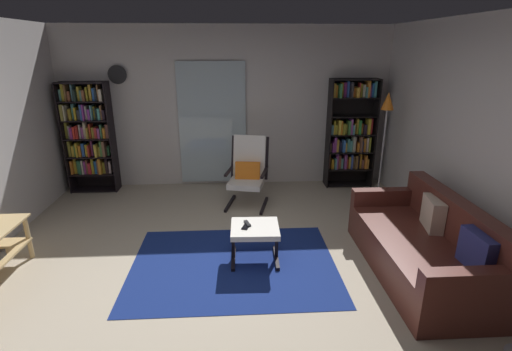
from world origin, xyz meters
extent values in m
plane|color=#B4A690|center=(0.00, 0.00, 0.00)|extent=(7.02, 7.02, 0.00)
cube|color=silver|center=(0.00, 2.90, 1.30)|extent=(5.60, 0.06, 2.60)
cube|color=silver|center=(2.70, 0.00, 1.30)|extent=(0.06, 6.00, 2.60)
cube|color=silver|center=(-0.24, 2.83, 1.05)|extent=(1.10, 0.01, 2.00)
cube|color=navy|center=(0.09, 0.23, 0.00)|extent=(2.22, 1.66, 0.01)
cylinder|color=tan|center=(-2.19, 0.52, 0.25)|extent=(0.05, 0.05, 0.50)
cube|color=black|center=(-2.55, 2.66, 0.88)|extent=(0.02, 0.30, 1.76)
cube|color=black|center=(-1.82, 2.66, 0.88)|extent=(0.02, 0.30, 1.76)
cube|color=black|center=(-2.19, 2.80, 0.88)|extent=(0.74, 0.02, 1.76)
cube|color=black|center=(-2.19, 2.66, 0.02)|extent=(0.71, 0.28, 0.02)
cube|color=black|center=(-2.19, 2.66, 0.29)|extent=(0.71, 0.28, 0.02)
cube|color=black|center=(-2.19, 2.66, 0.59)|extent=(0.71, 0.28, 0.02)
cube|color=black|center=(-2.19, 2.66, 0.88)|extent=(0.71, 0.28, 0.02)
cube|color=black|center=(-2.19, 2.66, 1.17)|extent=(0.71, 0.28, 0.02)
cube|color=black|center=(-2.19, 2.66, 1.47)|extent=(0.71, 0.28, 0.02)
cube|color=black|center=(-2.19, 2.66, 1.74)|extent=(0.71, 0.28, 0.02)
cube|color=orange|center=(-2.51, 2.67, 0.41)|extent=(0.03, 0.20, 0.22)
cube|color=gold|center=(-2.46, 2.66, 0.43)|extent=(0.04, 0.10, 0.25)
cube|color=#438150|center=(-2.42, 2.68, 0.41)|extent=(0.04, 0.13, 0.22)
cube|color=#377A52|center=(-2.38, 2.64, 0.41)|extent=(0.03, 0.16, 0.22)
cube|color=beige|center=(-2.34, 2.65, 0.42)|extent=(0.03, 0.17, 0.23)
cube|color=#9A3891|center=(-2.30, 2.67, 0.41)|extent=(0.03, 0.20, 0.21)
cube|color=brown|center=(-2.27, 2.66, 0.42)|extent=(0.03, 0.17, 0.24)
cube|color=red|center=(-2.23, 2.64, 0.39)|extent=(0.04, 0.14, 0.19)
cube|color=#A99B26|center=(-2.18, 2.66, 0.43)|extent=(0.04, 0.14, 0.25)
cube|color=#2663AD|center=(-2.13, 2.64, 0.41)|extent=(0.04, 0.13, 0.21)
cube|color=brown|center=(-2.09, 2.67, 0.41)|extent=(0.02, 0.23, 0.22)
cube|color=orange|center=(-2.06, 2.66, 0.43)|extent=(0.04, 0.23, 0.26)
cube|color=olive|center=(-2.01, 2.67, 0.39)|extent=(0.04, 0.12, 0.18)
cube|color=black|center=(-1.96, 2.67, 0.42)|extent=(0.04, 0.15, 0.24)
cube|color=beige|center=(-1.91, 2.65, 0.40)|extent=(0.04, 0.10, 0.19)
cube|color=#A79E38|center=(-2.51, 2.66, 0.72)|extent=(0.04, 0.12, 0.25)
cube|color=gold|center=(-2.45, 2.66, 0.68)|extent=(0.04, 0.15, 0.17)
cube|color=#378243|center=(-2.41, 2.64, 0.69)|extent=(0.02, 0.11, 0.19)
cube|color=gold|center=(-2.38, 2.65, 0.71)|extent=(0.03, 0.22, 0.23)
cube|color=orange|center=(-2.34, 2.64, 0.68)|extent=(0.03, 0.16, 0.18)
cube|color=#305EB1|center=(-2.29, 2.66, 0.70)|extent=(0.04, 0.16, 0.21)
cube|color=gold|center=(-2.24, 2.68, 0.69)|extent=(0.04, 0.18, 0.19)
cube|color=red|center=(-2.20, 2.65, 0.69)|extent=(0.02, 0.21, 0.18)
cube|color=#933B83|center=(-2.16, 2.67, 0.72)|extent=(0.02, 0.12, 0.25)
cube|color=#1B2233|center=(-2.12, 2.67, 0.69)|extent=(0.04, 0.12, 0.20)
cube|color=gold|center=(-2.08, 2.64, 0.69)|extent=(0.04, 0.23, 0.20)
cube|color=#A99A35|center=(-2.04, 2.67, 0.68)|extent=(0.03, 0.18, 0.16)
cube|color=#437B3F|center=(-2.00, 2.66, 0.72)|extent=(0.04, 0.20, 0.25)
cube|color=brown|center=(-1.96, 2.65, 0.72)|extent=(0.04, 0.22, 0.25)
cube|color=#377F4A|center=(-1.91, 2.67, 0.67)|extent=(0.03, 0.10, 0.15)
cube|color=olive|center=(-2.51, 2.67, 1.01)|extent=(0.04, 0.13, 0.25)
cube|color=#BDB5A9|center=(-2.46, 2.65, 0.99)|extent=(0.02, 0.15, 0.20)
cube|color=#973088|center=(-2.42, 2.65, 0.98)|extent=(0.04, 0.18, 0.18)
cube|color=red|center=(-2.38, 2.64, 0.98)|extent=(0.03, 0.19, 0.19)
cube|color=red|center=(-2.34, 2.64, 0.99)|extent=(0.03, 0.16, 0.21)
cube|color=#BCB3AD|center=(-2.30, 2.66, 1.00)|extent=(0.02, 0.15, 0.22)
cube|color=#8E4084|center=(-2.26, 2.65, 0.98)|extent=(0.04, 0.12, 0.18)
cube|color=beige|center=(-2.22, 2.64, 1.02)|extent=(0.04, 0.10, 0.26)
cube|color=#A7882D|center=(-2.18, 2.66, 0.97)|extent=(0.03, 0.21, 0.17)
cube|color=#C03C24|center=(-2.15, 2.67, 1.00)|extent=(0.03, 0.14, 0.23)
cube|color=olive|center=(-2.11, 2.67, 0.97)|extent=(0.04, 0.14, 0.17)
cube|color=#C13134|center=(-2.06, 2.65, 0.97)|extent=(0.04, 0.13, 0.17)
cube|color=#8D4182|center=(-2.01, 2.66, 0.97)|extent=(0.04, 0.20, 0.16)
cube|color=#3E794B|center=(-1.97, 2.65, 1.00)|extent=(0.03, 0.13, 0.22)
cube|color=orange|center=(-1.93, 2.64, 0.97)|extent=(0.04, 0.12, 0.16)
cube|color=brown|center=(-1.88, 2.64, 1.00)|extent=(0.04, 0.12, 0.22)
cube|color=olive|center=(-2.51, 2.64, 1.31)|extent=(0.04, 0.24, 0.25)
cube|color=beige|center=(-2.47, 2.64, 1.30)|extent=(0.02, 0.21, 0.23)
cube|color=brown|center=(-2.44, 2.67, 1.26)|extent=(0.03, 0.13, 0.15)
cube|color=#A28A26|center=(-2.40, 2.67, 1.27)|extent=(0.03, 0.22, 0.18)
cube|color=teal|center=(-2.36, 2.67, 1.30)|extent=(0.04, 0.13, 0.24)
cube|color=gold|center=(-2.32, 2.64, 1.28)|extent=(0.03, 0.14, 0.20)
cube|color=#2B2D31|center=(-2.27, 2.64, 1.26)|extent=(0.04, 0.14, 0.16)
cube|color=#3460B2|center=(-2.23, 2.64, 1.30)|extent=(0.03, 0.16, 0.24)
cube|color=purple|center=(-2.19, 2.64, 1.30)|extent=(0.02, 0.19, 0.25)
cube|color=beige|center=(-2.16, 2.65, 1.29)|extent=(0.03, 0.12, 0.21)
cube|color=purple|center=(-2.12, 2.64, 1.26)|extent=(0.04, 0.14, 0.17)
cube|color=#5693A0|center=(-2.08, 2.64, 1.30)|extent=(0.02, 0.17, 0.23)
cube|color=gold|center=(-2.05, 2.68, 1.28)|extent=(0.02, 0.11, 0.20)
cube|color=black|center=(-2.02, 2.64, 1.27)|extent=(0.02, 0.12, 0.18)
cube|color=teal|center=(-1.97, 2.65, 1.27)|extent=(0.04, 0.14, 0.18)
cube|color=brown|center=(-1.93, 2.67, 1.29)|extent=(0.03, 0.19, 0.23)
cube|color=#281C29|center=(-1.89, 2.67, 1.26)|extent=(0.04, 0.22, 0.15)
cube|color=#559B99|center=(-2.51, 2.65, 1.56)|extent=(0.03, 0.11, 0.17)
cube|color=#A49728|center=(-2.46, 2.66, 1.60)|extent=(0.04, 0.17, 0.26)
cube|color=brown|center=(-2.42, 2.65, 1.60)|extent=(0.03, 0.19, 0.25)
cube|color=brown|center=(-2.37, 2.65, 1.55)|extent=(0.04, 0.18, 0.15)
cube|color=teal|center=(-2.33, 2.67, 1.60)|extent=(0.03, 0.16, 0.25)
cube|color=black|center=(-2.28, 2.64, 1.56)|extent=(0.04, 0.21, 0.17)
cube|color=gold|center=(-2.24, 2.66, 1.58)|extent=(0.04, 0.13, 0.21)
cube|color=#59988C|center=(-2.20, 2.68, 1.55)|extent=(0.04, 0.18, 0.16)
cube|color=brown|center=(-2.16, 2.65, 1.56)|extent=(0.04, 0.21, 0.17)
cube|color=#A79D28|center=(-2.11, 2.64, 1.58)|extent=(0.03, 0.11, 0.21)
cube|color=gold|center=(-2.07, 2.67, 1.59)|extent=(0.04, 0.11, 0.24)
cube|color=#2B5BAE|center=(-2.02, 2.67, 1.57)|extent=(0.04, 0.12, 0.19)
cube|color=#1B272F|center=(-1.98, 2.66, 1.57)|extent=(0.03, 0.16, 0.20)
cube|color=brown|center=(-1.94, 2.65, 1.60)|extent=(0.02, 0.15, 0.25)
cube|color=beige|center=(-1.90, 2.65, 1.56)|extent=(0.04, 0.22, 0.18)
cube|color=black|center=(1.67, 2.66, 0.89)|extent=(0.02, 0.30, 1.79)
cube|color=black|center=(2.43, 2.66, 0.89)|extent=(0.02, 0.30, 1.79)
cube|color=black|center=(2.05, 2.80, 0.89)|extent=(0.78, 0.02, 1.79)
cube|color=black|center=(2.05, 2.66, 0.02)|extent=(0.74, 0.28, 0.02)
cube|color=black|center=(2.05, 2.66, 0.30)|extent=(0.74, 0.28, 0.02)
cube|color=black|center=(2.05, 2.66, 0.60)|extent=(0.74, 0.28, 0.02)
cube|color=black|center=(2.05, 2.66, 0.89)|extent=(0.74, 0.28, 0.02)
cube|color=black|center=(2.05, 2.66, 1.19)|extent=(0.74, 0.28, 0.02)
cube|color=black|center=(2.05, 2.66, 1.49)|extent=(0.74, 0.28, 0.02)
cube|color=black|center=(2.05, 2.66, 1.77)|extent=(0.74, 0.28, 0.02)
cube|color=brown|center=(1.71, 2.68, 0.43)|extent=(0.04, 0.11, 0.25)
cube|color=orange|center=(1.76, 2.65, 0.39)|extent=(0.04, 0.11, 0.16)
cube|color=teal|center=(1.81, 2.65, 0.40)|extent=(0.03, 0.18, 0.18)
cube|color=#9F4497|center=(1.84, 2.64, 0.44)|extent=(0.02, 0.13, 0.26)
cube|color=brown|center=(1.88, 2.68, 0.42)|extent=(0.04, 0.15, 0.24)
cube|color=#58998D|center=(1.93, 2.66, 0.39)|extent=(0.03, 0.12, 0.18)
cube|color=#8B428A|center=(1.98, 2.67, 0.43)|extent=(0.04, 0.20, 0.25)
cube|color=red|center=(2.01, 2.65, 0.39)|extent=(0.03, 0.10, 0.16)
cube|color=gold|center=(2.05, 2.67, 0.41)|extent=(0.03, 0.15, 0.20)
cube|color=#3C56B1|center=(2.08, 2.66, 0.43)|extent=(0.02, 0.21, 0.25)
cube|color=brown|center=(2.12, 2.67, 0.41)|extent=(0.02, 0.16, 0.22)
cube|color=brown|center=(2.16, 2.67, 0.42)|extent=(0.03, 0.22, 0.23)
cube|color=black|center=(2.20, 2.67, 0.42)|extent=(0.03, 0.14, 0.22)
cube|color=orange|center=(2.24, 2.67, 0.43)|extent=(0.03, 0.14, 0.25)
cube|color=brown|center=(2.28, 2.68, 0.38)|extent=(0.04, 0.15, 0.15)
cube|color=orange|center=(2.32, 2.67, 0.42)|extent=(0.03, 0.22, 0.23)
cube|color=gold|center=(2.36, 2.67, 0.39)|extent=(0.03, 0.20, 0.16)
cube|color=brown|center=(1.70, 2.66, 0.68)|extent=(0.03, 0.17, 0.15)
cube|color=#8A338C|center=(1.74, 2.64, 0.69)|extent=(0.02, 0.18, 0.17)
cube|color=#923E91|center=(1.78, 2.66, 0.73)|extent=(0.04, 0.17, 0.25)
cube|color=gold|center=(1.82, 2.67, 0.71)|extent=(0.04, 0.17, 0.21)
cube|color=#222033|center=(1.88, 2.67, 0.69)|extent=(0.04, 0.10, 0.17)
cube|color=#3266B8|center=(1.92, 2.65, 0.70)|extent=(0.04, 0.19, 0.20)
cube|color=gold|center=(1.96, 2.67, 0.68)|extent=(0.03, 0.19, 0.16)
cube|color=teal|center=(2.01, 2.67, 0.71)|extent=(0.04, 0.14, 0.22)
cube|color=teal|center=(2.05, 2.67, 0.70)|extent=(0.04, 0.17, 0.19)
cube|color=#BBBCA0|center=(2.09, 2.64, 0.74)|extent=(0.03, 0.16, 0.27)
cube|color=#C2B0B4|center=(2.12, 2.67, 0.72)|extent=(0.03, 0.13, 0.24)
cube|color=orange|center=(2.17, 2.66, 0.68)|extent=(0.03, 0.19, 0.16)
cube|color=brown|center=(2.20, 2.64, 0.73)|extent=(0.03, 0.22, 0.26)
cube|color=#3658B8|center=(2.24, 2.65, 0.69)|extent=(0.02, 0.16, 0.18)
cube|color=orange|center=(2.27, 2.66, 0.72)|extent=(0.03, 0.19, 0.23)
cube|color=beige|center=(2.32, 2.66, 0.72)|extent=(0.03, 0.20, 0.24)
cube|color=olive|center=(2.35, 2.64, 0.73)|extent=(0.02, 0.19, 0.25)
cube|color=teal|center=(1.71, 2.66, 0.98)|extent=(0.04, 0.19, 0.16)
cube|color=gold|center=(1.75, 2.66, 1.02)|extent=(0.02, 0.19, 0.23)
cube|color=#A19A2E|center=(1.78, 2.64, 0.98)|extent=(0.03, 0.11, 0.15)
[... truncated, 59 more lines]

